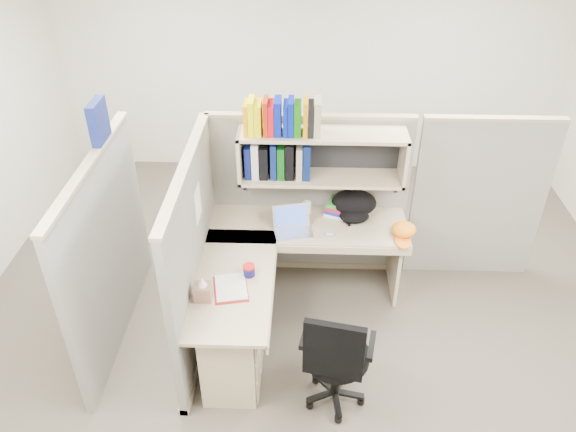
{
  "coord_description": "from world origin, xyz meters",
  "views": [
    {
      "loc": [
        -0.04,
        -3.49,
        3.56
      ],
      "look_at": [
        -0.17,
        0.25,
        1.03
      ],
      "focal_mm": 35.0,
      "sensor_mm": 36.0,
      "label": 1
    }
  ],
  "objects_px": {
    "desk": "(255,316)",
    "laptop": "(293,223)",
    "backpack": "(354,206)",
    "snack_canister": "(249,270)",
    "task_chair": "(335,372)"
  },
  "relations": [
    {
      "from": "backpack",
      "to": "snack_canister",
      "type": "xyz_separation_m",
      "value": [
        -0.86,
        -0.84,
        -0.07
      ]
    },
    {
      "from": "laptop",
      "to": "backpack",
      "type": "distance_m",
      "value": 0.6
    },
    {
      "from": "laptop",
      "to": "snack_canister",
      "type": "bearing_deg",
      "value": -132.13
    },
    {
      "from": "backpack",
      "to": "task_chair",
      "type": "xyz_separation_m",
      "value": [
        -0.2,
        -1.45,
        -0.5
      ]
    },
    {
      "from": "desk",
      "to": "backpack",
      "type": "relative_size",
      "value": 4.32
    },
    {
      "from": "desk",
      "to": "laptop",
      "type": "xyz_separation_m",
      "value": [
        0.28,
        0.71,
        0.4
      ]
    },
    {
      "from": "laptop",
      "to": "backpack",
      "type": "xyz_separation_m",
      "value": [
        0.53,
        0.27,
        0.01
      ]
    },
    {
      "from": "backpack",
      "to": "task_chair",
      "type": "relative_size",
      "value": 0.41
    },
    {
      "from": "backpack",
      "to": "snack_canister",
      "type": "relative_size",
      "value": 4.23
    },
    {
      "from": "backpack",
      "to": "snack_canister",
      "type": "distance_m",
      "value": 1.2
    },
    {
      "from": "desk",
      "to": "backpack",
      "type": "xyz_separation_m",
      "value": [
        0.81,
        0.98,
        0.41
      ]
    },
    {
      "from": "desk",
      "to": "snack_canister",
      "type": "height_order",
      "value": "snack_canister"
    },
    {
      "from": "desk",
      "to": "task_chair",
      "type": "height_order",
      "value": "task_chair"
    },
    {
      "from": "backpack",
      "to": "snack_canister",
      "type": "height_order",
      "value": "backpack"
    },
    {
      "from": "desk",
      "to": "laptop",
      "type": "bearing_deg",
      "value": 68.76
    }
  ]
}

